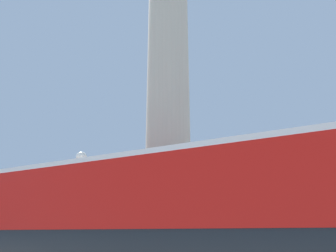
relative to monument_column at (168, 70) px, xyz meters
name	(u,v)px	position (x,y,z in m)	size (l,w,h in m)	color
monument_column	(168,70)	(0.00, 0.00, 0.00)	(5.45, 5.45, 25.96)	#A39E8E
bus_a	(179,243)	(2.86, -5.91, -7.79)	(11.34, 3.66, 4.30)	#B7140F
street_lamp	(76,221)	(-2.06, -3.40, -7.16)	(0.40, 0.40, 5.51)	black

